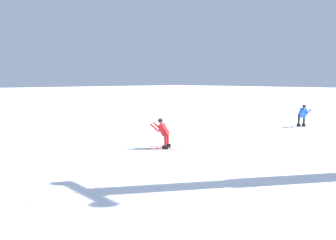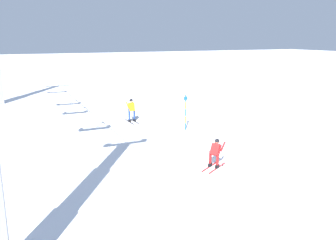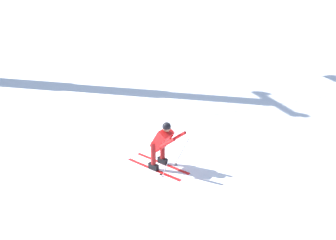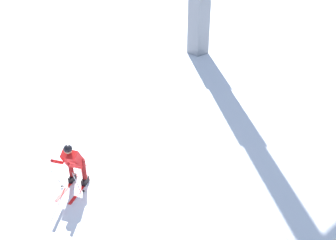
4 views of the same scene
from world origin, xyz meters
The scene contains 2 objects.
ground_plane centered at (0.00, 0.00, 0.00)m, with size 260.00×260.00×0.00m, color white.
skier_carving_main centered at (0.56, -1.07, 0.79)m, with size 1.35×1.76×1.51m.
Camera 3 is at (-2.45, -9.27, 5.44)m, focal length 40.93 mm.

